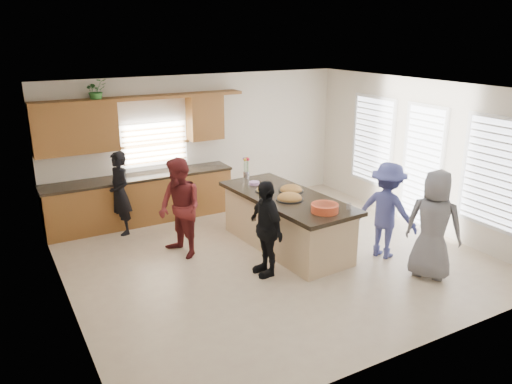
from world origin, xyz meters
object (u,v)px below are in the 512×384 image
salad_bowl (325,208)px  woman_right_front (434,225)px  island (286,223)px  woman_right_back (387,210)px  woman_left_front (266,228)px  woman_left_mid (180,208)px  woman_left_back (120,193)px

salad_bowl → woman_right_front: woman_right_front is taller
island → woman_right_back: bearing=-45.8°
woman_left_front → woman_right_front: bearing=60.7°
woman_left_mid → woman_right_front: bearing=36.0°
woman_left_front → woman_right_front: 2.53m
island → woman_left_back: 3.12m
island → woman_right_back: size_ratio=1.71×
island → woman_right_front: bearing=-60.4°
island → woman_left_mid: 1.86m
woman_left_back → woman_left_mid: bearing=10.8°
woman_left_mid → woman_right_back: (2.98, -1.67, -0.03)m
woman_right_front → woman_left_mid: bearing=17.8°
woman_left_mid → woman_left_front: (0.91, -1.26, -0.08)m
woman_left_back → woman_left_mid: (0.62, -1.48, 0.06)m
salad_bowl → woman_left_mid: (-1.80, 1.53, -0.18)m
salad_bowl → woman_right_back: (1.17, -0.14, -0.21)m
island → woman_left_back: woman_left_back is taller
salad_bowl → island: bearing=94.5°
island → woman_right_front: 2.45m
woman_left_mid → woman_right_back: woman_left_mid is taller
island → woman_right_back: woman_right_back is taller
woman_left_mid → woman_right_back: size_ratio=1.04×
island → woman_left_mid: woman_left_mid is taller
salad_bowl → woman_right_front: (1.27, -1.04, -0.17)m
woman_right_back → island: bearing=26.7°
salad_bowl → woman_right_front: bearing=-39.3°
woman_left_mid → salad_bowl: bearing=35.6°
woman_left_back → woman_right_front: size_ratio=0.92×
woman_right_front → island: bearing=1.5°
woman_right_front → salad_bowl: bearing=18.4°
woman_left_mid → woman_left_back: bearing=-171.4°
island → woman_left_mid: bearing=157.9°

